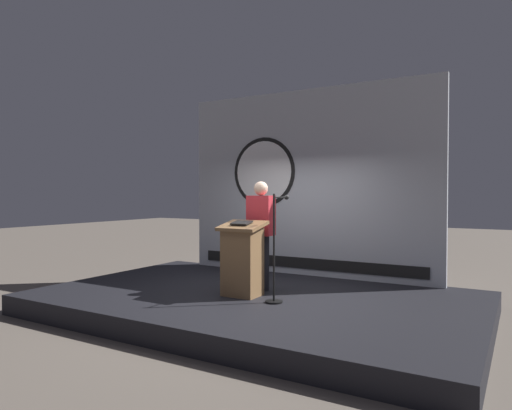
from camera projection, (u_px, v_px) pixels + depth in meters
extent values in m
plane|color=#6B6056|center=(256.00, 313.00, 6.91)|extent=(40.00, 40.00, 0.00)
cube|color=black|center=(256.00, 303.00, 6.90)|extent=(6.40, 4.00, 0.30)
cube|color=#B2B7C1|center=(306.00, 183.00, 8.46)|extent=(4.87, 0.10, 3.42)
cylinder|color=black|center=(264.00, 172.00, 8.84)|extent=(1.33, 0.02, 1.33)
cylinder|color=white|center=(264.00, 172.00, 8.84)|extent=(1.19, 0.02, 1.19)
cube|color=black|center=(305.00, 263.00, 8.44)|extent=(4.39, 0.02, 0.20)
cube|color=olive|center=(242.00, 262.00, 6.74)|extent=(0.52, 0.40, 1.00)
cube|color=olive|center=(242.00, 226.00, 6.72)|extent=(0.64, 0.50, 0.15)
cube|color=black|center=(242.00, 223.00, 6.70)|extent=(0.28, 0.20, 0.06)
cylinder|color=black|center=(261.00, 263.00, 7.13)|extent=(0.26, 0.26, 0.86)
cube|color=red|center=(261.00, 215.00, 7.11)|extent=(0.40, 0.24, 0.62)
sphere|color=beige|center=(261.00, 188.00, 7.10)|extent=(0.22, 0.22, 0.22)
cylinder|color=black|center=(274.00, 302.00, 6.31)|extent=(0.24, 0.24, 0.02)
cylinder|color=black|center=(274.00, 248.00, 6.29)|extent=(0.03, 0.03, 1.50)
cylinder|color=black|center=(280.00, 197.00, 6.44)|extent=(0.02, 0.39, 0.02)
sphere|color=#262626|center=(287.00, 197.00, 6.61)|extent=(0.07, 0.07, 0.07)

